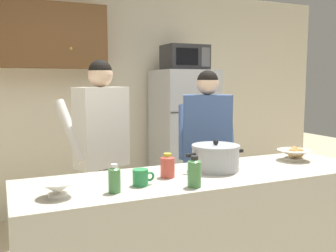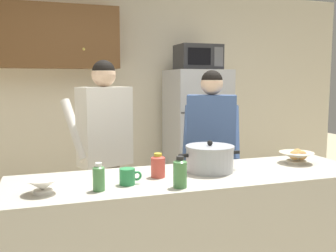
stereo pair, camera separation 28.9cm
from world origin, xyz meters
The scene contains 13 objects.
back_wall_unit centered at (-0.25, 2.25, 1.44)m, with size 6.00×0.48×2.60m.
kitchen_island centered at (0.00, 0.00, 0.46)m, with size 2.32×0.68×0.92m, color #BCB7A8.
refrigerator centered at (0.78, 1.85, 0.82)m, with size 0.64×0.68×1.64m.
microwave centered at (0.78, 1.83, 1.78)m, with size 0.48×0.37×0.28m.
person_near_pot centered at (-0.43, 0.92, 1.05)m, with size 0.61×0.55×1.68m.
person_by_sink centered at (0.44, 0.72, 1.00)m, with size 0.60×0.56×1.60m.
cooking_pot centered at (0.13, 0.05, 1.01)m, with size 0.43×0.32×0.21m.
coffee_mug centered at (-0.46, -0.09, 0.97)m, with size 0.13×0.09×0.10m.
bread_bowl centered at (0.83, 0.08, 0.97)m, with size 0.25×0.25×0.10m.
empty_bowl centered at (-0.92, -0.12, 0.97)m, with size 0.18×0.18×0.08m.
bottle_near_edge centered at (-0.19, -0.24, 1.01)m, with size 0.08×0.08×0.18m.
bottle_mid_counter centered at (-0.24, 0.02, 0.99)m, with size 0.09×0.09×0.15m.
bottle_far_corner centered at (-0.63, -0.16, 1.00)m, with size 0.07×0.07×0.16m.
Camera 2 is at (-0.91, -2.18, 1.51)m, focal length 40.42 mm.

